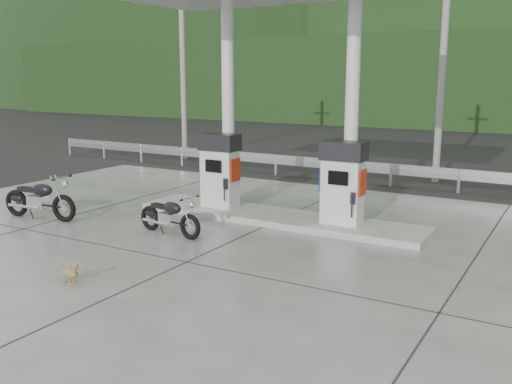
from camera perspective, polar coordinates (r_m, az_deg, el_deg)
The scene contains 15 objects.
ground at distance 11.30m, azimuth -3.89°, elevation -5.71°, with size 160.00×160.00×0.00m, color black.
forecourt_apron at distance 11.29m, azimuth -3.89°, elevation -5.66°, with size 18.00×14.00×0.02m, color slate.
pump_island at distance 13.33m, azimuth 2.14°, elevation -2.56°, with size 7.00×1.40×0.15m, color gray.
gas_pump_left at distance 13.94m, azimuth -3.64°, elevation 2.15°, with size 0.95×0.55×1.80m, color silver, non-canonical shape.
gas_pump_right at distance 12.47m, azimuth 8.67°, elevation 0.91°, with size 0.95×0.55×1.80m, color silver, non-canonical shape.
canopy_column_left at distance 14.10m, azimuth -2.81°, elevation 8.81°, with size 0.30×0.30×5.00m, color white.
canopy_column_right at distance 12.65m, azimuth 9.57°, elevation 8.34°, with size 0.30×0.30×5.00m, color white.
guardrail at distance 18.16m, azimuth 10.38°, elevation 3.05°, with size 26.00×0.16×1.42m, color #9EA0A6, non-canonical shape.
road at distance 21.56m, azimuth 13.50°, elevation 2.35°, with size 60.00×7.00×0.01m, color black.
utility_pole_a at distance 23.18m, azimuth -7.35°, elevation 13.12°, with size 0.22×0.22×8.00m, color gray.
utility_pole_b at distance 18.87m, azimuth 18.23°, elevation 13.01°, with size 0.22×0.22×8.00m, color gray.
tree_band at distance 39.38m, azimuth 21.74°, elevation 10.30°, with size 80.00×6.00×6.00m, color black.
motorcycle_left at distance 14.35m, azimuth -20.84°, elevation -0.72°, with size 1.94×0.61×0.92m, color black, non-canonical shape.
motorcycle_right at distance 12.24m, azimuth -8.65°, elevation -2.46°, with size 1.64×0.52×0.78m, color black, non-canonical shape.
duck at distance 9.89m, azimuth -18.12°, elevation -7.73°, with size 0.44×0.12×0.32m, color brown, non-canonical shape.
Camera 1 is at (6.08, -8.91, 3.36)m, focal length 40.00 mm.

